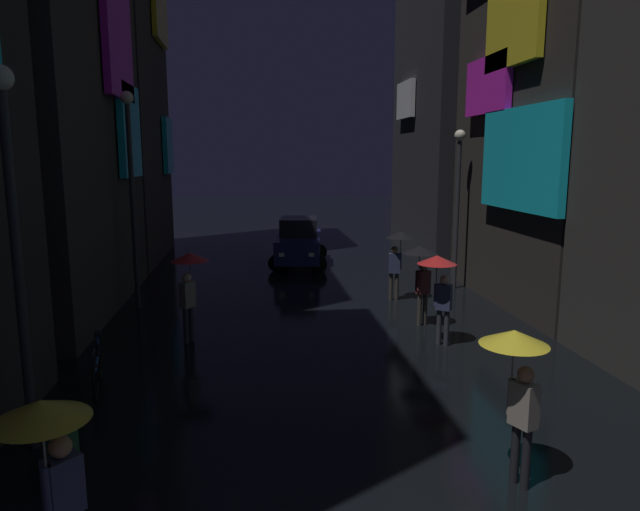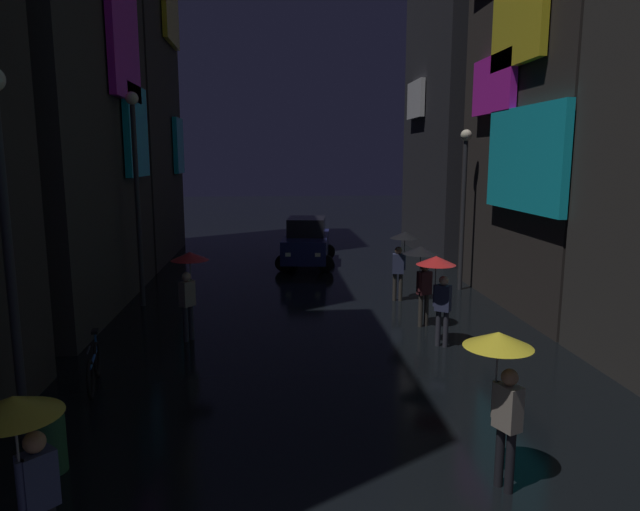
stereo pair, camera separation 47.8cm
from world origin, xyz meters
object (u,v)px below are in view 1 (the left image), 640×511
(pedestrian_midstreet_left_yellow, at_px, (49,442))
(streetlamp_left_near, at_px, (13,219))
(pedestrian_midstreet_centre_yellow, at_px, (517,364))
(pedestrian_foreground_left_red, at_px, (189,272))
(pedestrian_near_crossing_red, at_px, (439,275))
(streetlamp_right_far, at_px, (458,190))
(pedestrian_foreground_right_black, at_px, (399,246))
(car_distant, at_px, (299,242))
(streetlamp_left_far, at_px, (131,177))
(trash_bin, at_px, (62,444))
(bicycle_parked_at_storefront, at_px, (97,370))
(pedestrian_far_right_black, at_px, (421,263))

(pedestrian_midstreet_left_yellow, height_order, streetlamp_left_near, streetlamp_left_near)
(pedestrian_midstreet_centre_yellow, distance_m, pedestrian_foreground_left_red, 8.26)
(pedestrian_near_crossing_red, height_order, streetlamp_right_far, streetlamp_right_far)
(pedestrian_foreground_right_black, bearing_deg, car_distant, 112.59)
(pedestrian_midstreet_left_yellow, xyz_separation_m, streetlamp_right_far, (8.61, 12.60, 1.60))
(streetlamp_left_far, bearing_deg, pedestrian_midstreet_centre_yellow, -55.77)
(pedestrian_midstreet_centre_yellow, bearing_deg, car_distant, 95.50)
(pedestrian_foreground_left_red, bearing_deg, trash_bin, -101.27)
(bicycle_parked_at_storefront, bearing_deg, pedestrian_far_right_black, 24.27)
(car_distant, distance_m, streetlamp_left_far, 8.46)
(trash_bin, bearing_deg, streetlamp_left_near, 128.99)
(car_distant, height_order, streetlamp_right_far, streetlamp_right_far)
(pedestrian_far_right_black, relative_size, pedestrian_foreground_left_red, 1.00)
(car_distant, relative_size, streetlamp_left_near, 0.77)
(pedestrian_foreground_right_black, xyz_separation_m, trash_bin, (-7.04, -9.01, -1.20))
(streetlamp_left_near, bearing_deg, pedestrian_near_crossing_red, 27.26)
(pedestrian_foreground_right_black, bearing_deg, streetlamp_left_far, 179.65)
(trash_bin, bearing_deg, bicycle_parked_at_storefront, 95.73)
(streetlamp_left_near, xyz_separation_m, streetlamp_right_far, (10.00, 9.43, -0.21))
(pedestrian_midstreet_left_yellow, relative_size, car_distant, 0.49)
(pedestrian_far_right_black, distance_m, pedestrian_near_crossing_red, 1.49)
(bicycle_parked_at_storefront, bearing_deg, pedestrian_midstreet_left_yellow, -79.43)
(pedestrian_foreground_left_red, relative_size, trash_bin, 2.28)
(bicycle_parked_at_storefront, distance_m, car_distant, 13.00)
(pedestrian_midstreet_left_yellow, xyz_separation_m, trash_bin, (-0.69, 2.30, -1.20))
(pedestrian_midstreet_centre_yellow, xyz_separation_m, car_distant, (-1.54, 15.94, -0.74))
(streetlamp_left_far, bearing_deg, streetlamp_right_far, 7.05)
(car_distant, bearing_deg, bicycle_parked_at_storefront, -111.78)
(pedestrian_foreground_left_red, height_order, streetlamp_left_far, streetlamp_left_far)
(pedestrian_foreground_left_red, relative_size, streetlamp_right_far, 0.41)
(pedestrian_midstreet_centre_yellow, bearing_deg, pedestrian_midstreet_left_yellow, -165.01)
(pedestrian_foreground_left_red, xyz_separation_m, trash_bin, (-1.15, -5.79, -1.20))
(pedestrian_foreground_left_red, distance_m, pedestrian_foreground_right_black, 6.71)
(pedestrian_near_crossing_red, relative_size, car_distant, 0.49)
(pedestrian_midstreet_left_yellow, relative_size, streetlamp_left_far, 0.35)
(pedestrian_midstreet_left_yellow, bearing_deg, pedestrian_far_right_black, 54.06)
(pedestrian_foreground_left_red, relative_size, streetlamp_left_near, 0.38)
(pedestrian_foreground_left_red, xyz_separation_m, streetlamp_left_near, (-1.85, -4.92, 1.81))
(pedestrian_foreground_left_red, distance_m, streetlamp_left_near, 5.56)
(pedestrian_foreground_left_red, xyz_separation_m, pedestrian_near_crossing_red, (5.73, -1.01, 0.00))
(pedestrian_foreground_right_black, xyz_separation_m, streetlamp_right_far, (2.26, 1.28, 1.60))
(pedestrian_foreground_right_black, bearing_deg, streetlamp_left_near, -133.52)
(pedestrian_foreground_left_red, bearing_deg, streetlamp_left_far, 119.50)
(car_distant, xyz_separation_m, trash_bin, (-4.52, -15.08, -0.46))
(pedestrian_near_crossing_red, xyz_separation_m, trash_bin, (-6.88, -4.77, -1.20))
(pedestrian_foreground_left_red, distance_m, car_distant, 9.91)
(pedestrian_midstreet_centre_yellow, xyz_separation_m, streetlamp_left_near, (-6.75, 1.73, 1.81))
(pedestrian_midstreet_centre_yellow, bearing_deg, bicycle_parked_at_storefront, 148.57)
(streetlamp_right_far, bearing_deg, streetlamp_left_far, -172.95)
(pedestrian_midstreet_centre_yellow, distance_m, streetlamp_left_far, 12.19)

